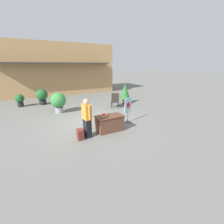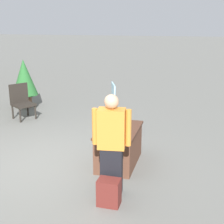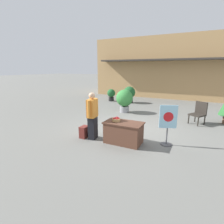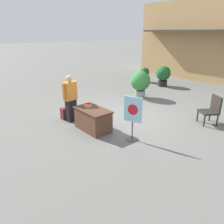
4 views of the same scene
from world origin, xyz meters
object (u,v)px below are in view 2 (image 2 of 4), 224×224
display_table (119,146)px  poster_board (113,109)px  backpack (109,192)px  person_visitor (112,145)px  patio_chair (21,100)px  apple_basket (116,130)px  potted_plant_near_left (24,79)px

display_table → poster_board: bearing=19.7°
backpack → poster_board: size_ratio=0.32×
person_visitor → poster_board: (2.44, 0.63, -0.13)m
backpack → patio_chair: size_ratio=0.42×
apple_basket → patio_chair: (2.47, 3.45, -0.25)m
person_visitor → poster_board: person_visitor is taller
patio_chair → backpack: bearing=-12.0°
person_visitor → potted_plant_near_left: (4.50, 4.17, 0.08)m
display_table → backpack: (-1.45, -0.21, -0.15)m
display_table → backpack: size_ratio=3.02×
poster_board → patio_chair: (0.88, 2.97, -0.18)m
apple_basket → patio_chair: size_ratio=0.27×
person_visitor → patio_chair: 4.90m
apple_basket → potted_plant_near_left: (3.66, 4.02, 0.13)m
display_table → poster_board: poster_board is taller
backpack → patio_chair: bearing=45.0°
display_table → patio_chair: size_ratio=1.27×
backpack → potted_plant_near_left: (4.84, 4.22, 0.71)m
potted_plant_near_left → patio_chair: bearing=-154.3°
potted_plant_near_left → person_visitor: bearing=-137.2°
person_visitor → potted_plant_near_left: 6.14m
patio_chair → potted_plant_near_left: potted_plant_near_left is taller
apple_basket → patio_chair: patio_chair is taller
apple_basket → poster_board: poster_board is taller
poster_board → display_table: bearing=-91.8°
person_visitor → poster_board: bearing=6.6°
backpack → patio_chair: patio_chair is taller
apple_basket → potted_plant_near_left: bearing=47.7°
person_visitor → potted_plant_near_left: person_visitor is taller
poster_board → backpack: bearing=-97.8°
patio_chair → person_visitor: bearing=-9.7°
person_visitor → backpack: size_ratio=3.94×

